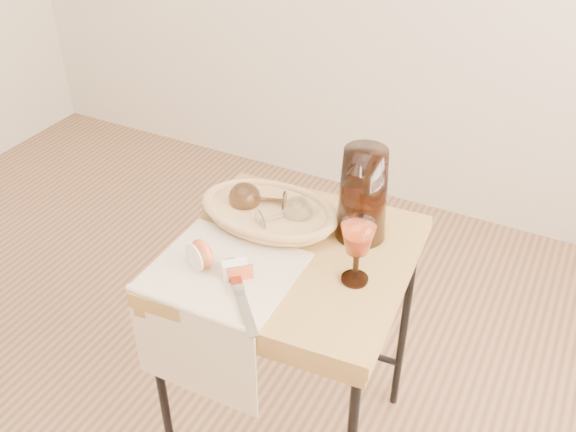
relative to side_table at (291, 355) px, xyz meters
The scene contains 10 objects.
side_table is the anchor object (origin of this frame).
tea_towel 0.41m from the side_table, 127.87° to the right, with size 0.33×0.30×0.01m, color beige.
bread_basket 0.41m from the side_table, 142.23° to the left, with size 0.33×0.23×0.05m, color #9E7645, non-canonical shape.
goblet_lying_a 0.45m from the side_table, 144.38° to the left, with size 0.14×0.09×0.09m, color brown, non-canonical shape.
goblet_lying_b 0.42m from the side_table, 132.77° to the left, with size 0.12×0.08×0.08m, color white, non-canonical shape.
pitcher 0.52m from the side_table, 49.24° to the left, with size 0.17×0.25×0.29m, color black, non-canonical shape.
wine_goblet 0.48m from the side_table, ahead, with size 0.08×0.08×0.16m, color white, non-canonical shape.
apple_half 0.46m from the side_table, 137.34° to the right, with size 0.08×0.04×0.07m, color red.
apple_wedge 0.42m from the side_table, 116.42° to the right, with size 0.06×0.03×0.04m, color white.
table_knife 0.43m from the side_table, 98.13° to the right, with size 0.25×0.03×0.02m, color silver, non-canonical shape.
Camera 1 is at (0.95, -0.75, 1.71)m, focal length 40.12 mm.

